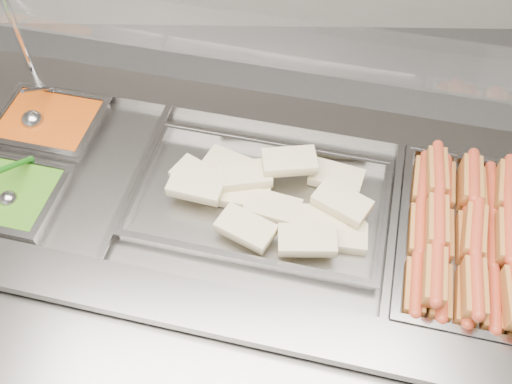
{
  "coord_description": "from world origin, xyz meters",
  "views": [
    {
      "loc": [
        0.14,
        -0.6,
        2.29
      ],
      "look_at": [
        0.12,
        0.41,
        0.97
      ],
      "focal_mm": 40.0,
      "sensor_mm": 36.0,
      "label": 1
    }
  ],
  "objects_px": {
    "sneeze_guard": "(256,38)",
    "pan_wraps": "(259,203)",
    "steam_counter": "(242,273)",
    "ladle": "(33,119)",
    "serving_spoon": "(10,193)",
    "pan_hotdogs": "(463,245)"
  },
  "relations": [
    {
      "from": "steam_counter",
      "to": "ladle",
      "type": "relative_size",
      "value": 10.72
    },
    {
      "from": "pan_hotdogs",
      "to": "serving_spoon",
      "type": "distance_m",
      "value": 1.32
    },
    {
      "from": "sneeze_guard",
      "to": "pan_wraps",
      "type": "relative_size",
      "value": 2.24
    },
    {
      "from": "sneeze_guard",
      "to": "pan_hotdogs",
      "type": "height_order",
      "value": "sneeze_guard"
    },
    {
      "from": "sneeze_guard",
      "to": "pan_wraps",
      "type": "bearing_deg",
      "value": -86.68
    },
    {
      "from": "steam_counter",
      "to": "sneeze_guard",
      "type": "relative_size",
      "value": 1.2
    },
    {
      "from": "pan_wraps",
      "to": "pan_hotdogs",
      "type": "bearing_deg",
      "value": -12.03
    },
    {
      "from": "steam_counter",
      "to": "pan_wraps",
      "type": "distance_m",
      "value": 0.45
    },
    {
      "from": "sneeze_guard",
      "to": "serving_spoon",
      "type": "relative_size",
      "value": 9.53
    },
    {
      "from": "steam_counter",
      "to": "pan_wraps",
      "type": "bearing_deg",
      "value": -12.03
    },
    {
      "from": "pan_hotdogs",
      "to": "pan_wraps",
      "type": "xyz_separation_m",
      "value": [
        -0.58,
        0.12,
        0.02
      ]
    },
    {
      "from": "steam_counter",
      "to": "ladle",
      "type": "height_order",
      "value": "ladle"
    },
    {
      "from": "pan_wraps",
      "to": "ladle",
      "type": "xyz_separation_m",
      "value": [
        -0.74,
        0.3,
        0.04
      ]
    },
    {
      "from": "sneeze_guard",
      "to": "ladle",
      "type": "height_order",
      "value": "sneeze_guard"
    },
    {
      "from": "pan_hotdogs",
      "to": "pan_wraps",
      "type": "height_order",
      "value": "same"
    },
    {
      "from": "steam_counter",
      "to": "pan_wraps",
      "type": "xyz_separation_m",
      "value": [
        0.06,
        -0.01,
        0.45
      ]
    },
    {
      "from": "ladle",
      "to": "pan_wraps",
      "type": "bearing_deg",
      "value": -21.97
    },
    {
      "from": "sneeze_guard",
      "to": "pan_wraps",
      "type": "height_order",
      "value": "sneeze_guard"
    },
    {
      "from": "pan_hotdogs",
      "to": "serving_spoon",
      "type": "height_order",
      "value": "serving_spoon"
    },
    {
      "from": "steam_counter",
      "to": "ladle",
      "type": "bearing_deg",
      "value": 157.17
    },
    {
      "from": "pan_wraps",
      "to": "ladle",
      "type": "height_order",
      "value": "ladle"
    },
    {
      "from": "steam_counter",
      "to": "serving_spoon",
      "type": "distance_m",
      "value": 0.83
    }
  ]
}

